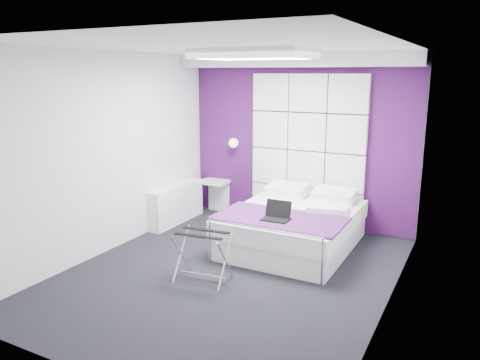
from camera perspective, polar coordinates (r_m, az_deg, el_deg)
The scene contains 15 objects.
floor at distance 5.67m, azimuth -1.22°, elevation -11.26°, with size 4.40×4.40×0.00m, color black.
ceiling at distance 5.17m, azimuth -1.36°, elevation 16.01°, with size 4.40×4.40×0.00m, color white.
wall_back at distance 7.24m, azimuth 7.22°, elevation 4.74°, with size 3.60×3.60×0.00m, color silver.
wall_left at distance 6.33m, azimuth -15.71°, elevation 3.16°, with size 4.40×4.40×0.00m, color silver.
wall_right at distance 4.69m, azimuth 18.34°, elevation -0.35°, with size 4.40×4.40×0.00m, color silver.
accent_wall at distance 7.23m, azimuth 7.19°, elevation 4.73°, with size 3.58×0.02×2.58m, color #401048.
soffit at distance 6.94m, azimuth 6.75°, elevation 14.33°, with size 3.58×0.50×0.20m, color white.
headboard at distance 7.16m, azimuth 8.14°, elevation 3.55°, with size 1.80×0.08×2.30m, color silver, non-canonical shape.
skylight at distance 5.70m, azimuth 1.68°, elevation 15.22°, with size 1.36×0.86×0.12m, color white, non-canonical shape.
wall_lamp at distance 7.56m, azimuth -0.66°, elevation 4.57°, with size 0.15×0.15×0.15m, color white.
radiator at distance 7.46m, azimuth -7.78°, elevation -2.91°, with size 0.22×1.20×0.60m, color white.
bed at distance 6.42m, azimuth 6.51°, elevation -5.62°, with size 1.61×1.94×0.69m.
nightstand at distance 7.83m, azimuth -3.12°, elevation -0.21°, with size 0.44×0.34×0.05m, color white.
luggage_rack at distance 5.40m, azimuth -4.56°, elevation -9.26°, with size 0.58×0.43×0.57m.
laptop at distance 5.82m, azimuth 4.56°, elevation -4.26°, with size 0.33×0.24×0.24m.
Camera 1 is at (2.51, -4.51, 2.33)m, focal length 35.00 mm.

